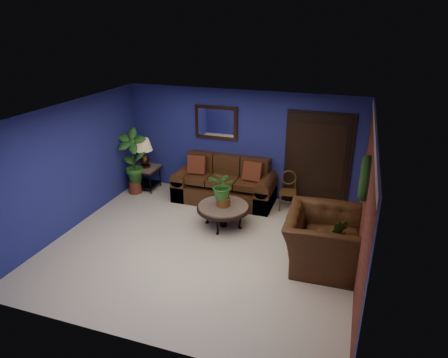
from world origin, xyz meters
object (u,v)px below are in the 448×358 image
(end_table, at_px, (146,172))
(table_lamp, at_px, (144,149))
(side_chair, at_px, (288,188))
(coffee_table, at_px, (223,208))
(sofa, at_px, (225,186))
(armchair, at_px, (322,239))

(end_table, height_order, table_lamp, table_lamp)
(side_chair, bearing_deg, end_table, 171.92)
(table_lamp, bearing_deg, coffee_table, -26.39)
(sofa, xyz_separation_m, table_lamp, (-2.05, -0.04, 0.69))
(side_chair, bearing_deg, coffee_table, -139.56)
(side_chair, bearing_deg, sofa, 171.94)
(sofa, height_order, side_chair, sofa)
(coffee_table, distance_m, armchair, 2.14)
(coffee_table, bearing_deg, table_lamp, 153.61)
(sofa, distance_m, side_chair, 1.46)
(sofa, xyz_separation_m, coffee_table, (0.37, -1.24, 0.07))
(end_table, relative_size, armchair, 0.45)
(armchair, bearing_deg, end_table, 65.36)
(table_lamp, bearing_deg, end_table, 135.00)
(side_chair, relative_size, armchair, 0.61)
(coffee_table, bearing_deg, side_chair, 49.54)
(coffee_table, distance_m, table_lamp, 2.78)
(sofa, relative_size, table_lamp, 3.32)
(table_lamp, xyz_separation_m, side_chair, (3.50, 0.06, -0.54))
(sofa, relative_size, end_table, 3.62)
(coffee_table, relative_size, armchair, 0.76)
(coffee_table, distance_m, end_table, 2.71)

